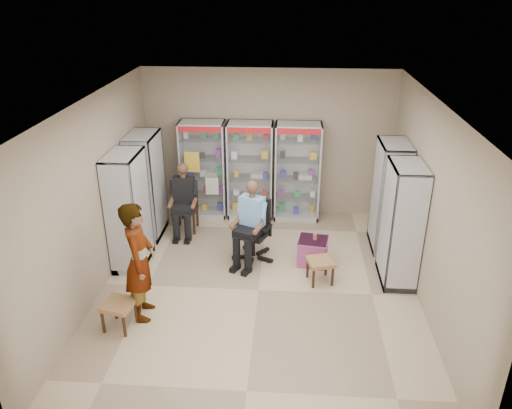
# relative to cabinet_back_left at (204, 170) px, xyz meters

# --- Properties ---
(floor) EXTENTS (6.00, 6.00, 0.00)m
(floor) POSITION_rel_cabinet_back_left_xyz_m (1.30, -2.73, -1.00)
(floor) COLOR #C8B28B
(floor) RESTS_ON ground
(room_shell) EXTENTS (5.02, 6.02, 3.01)m
(room_shell) POSITION_rel_cabinet_back_left_xyz_m (1.30, -2.73, 0.97)
(room_shell) COLOR tan
(room_shell) RESTS_ON ground
(cabinet_back_left) EXTENTS (0.90, 0.50, 2.00)m
(cabinet_back_left) POSITION_rel_cabinet_back_left_xyz_m (0.00, 0.00, 0.00)
(cabinet_back_left) COLOR #A9ABB0
(cabinet_back_left) RESTS_ON floor
(cabinet_back_mid) EXTENTS (0.90, 0.50, 2.00)m
(cabinet_back_mid) POSITION_rel_cabinet_back_left_xyz_m (0.95, 0.00, 0.00)
(cabinet_back_mid) COLOR #B1B2B8
(cabinet_back_mid) RESTS_ON floor
(cabinet_back_right) EXTENTS (0.90, 0.50, 2.00)m
(cabinet_back_right) POSITION_rel_cabinet_back_left_xyz_m (1.90, 0.00, 0.00)
(cabinet_back_right) COLOR #AEB0B6
(cabinet_back_right) RESTS_ON floor
(cabinet_right_far) EXTENTS (0.90, 0.50, 2.00)m
(cabinet_right_far) POSITION_rel_cabinet_back_left_xyz_m (3.53, -1.13, 0.00)
(cabinet_right_far) COLOR #B7B9BF
(cabinet_right_far) RESTS_ON floor
(cabinet_right_near) EXTENTS (0.90, 0.50, 2.00)m
(cabinet_right_near) POSITION_rel_cabinet_back_left_xyz_m (3.53, -2.23, 0.00)
(cabinet_right_near) COLOR #A8A9AF
(cabinet_right_near) RESTS_ON floor
(cabinet_left_far) EXTENTS (0.90, 0.50, 2.00)m
(cabinet_left_far) POSITION_rel_cabinet_back_left_xyz_m (-0.93, -0.93, 0.00)
(cabinet_left_far) COLOR #B2B4B9
(cabinet_left_far) RESTS_ON floor
(cabinet_left_near) EXTENTS (0.90, 0.50, 2.00)m
(cabinet_left_near) POSITION_rel_cabinet_back_left_xyz_m (-0.93, -2.03, 0.00)
(cabinet_left_near) COLOR #BABCC2
(cabinet_left_near) RESTS_ON floor
(wooden_chair) EXTENTS (0.42, 0.42, 0.94)m
(wooden_chair) POSITION_rel_cabinet_back_left_xyz_m (-0.25, -0.73, -0.53)
(wooden_chair) COLOR #321C13
(wooden_chair) RESTS_ON floor
(seated_customer) EXTENTS (0.44, 0.60, 1.34)m
(seated_customer) POSITION_rel_cabinet_back_left_xyz_m (-0.25, -0.78, -0.33)
(seated_customer) COLOR black
(seated_customer) RESTS_ON floor
(office_chair) EXTENTS (0.80, 0.80, 1.11)m
(office_chair) POSITION_rel_cabinet_back_left_xyz_m (1.14, -1.74, -0.44)
(office_chair) COLOR black
(office_chair) RESTS_ON floor
(seated_shopkeeper) EXTENTS (0.68, 0.78, 1.42)m
(seated_shopkeeper) POSITION_rel_cabinet_back_left_xyz_m (1.14, -1.79, -0.29)
(seated_shopkeeper) COLOR #72ABE1
(seated_shopkeeper) RESTS_ON floor
(pink_trunk) EXTENTS (0.55, 0.53, 0.46)m
(pink_trunk) POSITION_rel_cabinet_back_left_xyz_m (2.18, -1.83, -0.77)
(pink_trunk) COLOR #AF4689
(pink_trunk) RESTS_ON floor
(tea_glass) EXTENTS (0.07, 0.07, 0.10)m
(tea_glass) POSITION_rel_cabinet_back_left_xyz_m (2.21, -1.82, -0.49)
(tea_glass) COLOR #5E2E08
(tea_glass) RESTS_ON pink_trunk
(woven_stool_a) EXTENTS (0.49, 0.49, 0.40)m
(woven_stool_a) POSITION_rel_cabinet_back_left_xyz_m (2.28, -2.40, -0.80)
(woven_stool_a) COLOR olive
(woven_stool_a) RESTS_ON floor
(woven_stool_b) EXTENTS (0.49, 0.49, 0.42)m
(woven_stool_b) POSITION_rel_cabinet_back_left_xyz_m (-0.60, -3.79, -0.79)
(woven_stool_b) COLOR #AC7848
(woven_stool_b) RESTS_ON floor
(standing_man) EXTENTS (0.51, 0.71, 1.80)m
(standing_man) POSITION_rel_cabinet_back_left_xyz_m (-0.34, -3.47, -0.10)
(standing_man) COLOR gray
(standing_man) RESTS_ON floor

